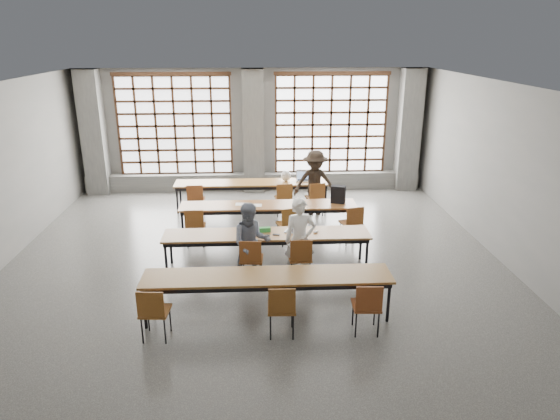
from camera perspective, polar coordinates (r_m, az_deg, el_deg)
The scene contains 39 objects.
floor at distance 9.99m, azimuth -2.85°, elevation -6.56°, with size 11.00×11.00×0.00m, color #494947.
ceiling at distance 9.02m, azimuth -3.22°, elevation 13.85°, with size 11.00×11.00×0.00m, color silver.
wall_back at distance 14.72m, azimuth -3.05°, elevation 9.12°, with size 10.00×10.00×0.00m, color slate.
wall_front at distance 4.35m, azimuth -2.92°, elevation -17.55°, with size 10.00×10.00×0.00m, color slate.
wall_right at distance 10.59m, azimuth 25.19°, elevation 3.22°, with size 11.00×11.00×0.00m, color slate.
column_left at distance 15.14m, azimuth -20.53°, elevation 8.22°, with size 0.60×0.55×3.50m, color #51514F.
column_mid at distance 14.44m, azimuth -3.05°, elevation 8.92°, with size 0.60×0.55×3.50m, color #51514F.
column_right at distance 15.12m, azimuth 14.48°, elevation 8.81°, with size 0.60×0.55×3.50m, color #51514F.
window_left at distance 14.79m, azimuth -11.93°, elevation 9.38°, with size 3.32×0.12×3.00m.
window_right at distance 14.78m, azimuth 5.82°, elevation 9.68°, with size 3.32×0.12×3.00m.
sill_ledge at distance 14.86m, azimuth -2.95°, elevation 3.28°, with size 9.80×0.35×0.50m, color #51514F.
desk_row_a at distance 13.10m, azimuth -3.24°, elevation 2.94°, with size 4.00×0.70×0.73m.
desk_row_b at distance 11.34m, azimuth -1.34°, elevation 0.33°, with size 4.00×0.70×0.73m.
desk_row_c at distance 9.71m, azimuth -1.52°, elevation -3.03°, with size 4.00×0.70×0.73m.
desk_row_d at distance 8.08m, azimuth -1.46°, elevation -7.87°, with size 4.00×0.70×0.73m.
chair_back_left at distance 12.63m, azimuth -9.61°, elevation 1.45°, with size 0.42×0.43×0.88m.
chair_back_mid at distance 12.56m, azimuth 0.45°, elevation 1.63°, with size 0.45×0.46×0.88m.
chair_back_right at distance 12.63m, azimuth 4.11°, elevation 1.68°, with size 0.49×0.49×0.88m.
chair_mid_left at distance 10.87m, azimuth -9.69°, elevation -1.54°, with size 0.43×0.43×0.88m.
chair_mid_centre at distance 10.81m, azimuth 1.00°, elevation -1.36°, with size 0.52×0.52×0.88m.
chair_mid_right at distance 10.99m, azimuth 8.29°, elevation -1.21°, with size 0.51×0.51×0.88m.
chair_front_left at distance 9.18m, azimuth -3.33°, elevation -5.30°, with size 0.45×0.46×0.88m.
chair_front_right at distance 9.21m, azimuth 2.35°, elevation -5.18°, with size 0.43×0.43×0.88m.
chair_near_left at distance 7.75m, azimuth -14.28°, elevation -10.90°, with size 0.45×0.46×0.88m.
chair_near_mid at distance 7.60m, azimuth 0.20°, elevation -10.86°, with size 0.43×0.43×0.88m.
chair_near_right at distance 7.77m, azimuth 9.96°, elevation -10.46°, with size 0.44×0.45×0.88m.
student_male at distance 9.23m, azimuth 2.29°, elevation -3.41°, with size 0.58×0.38×1.58m, color white.
student_female at distance 9.21m, azimuth -3.31°, elevation -3.73°, with size 0.73×0.57×1.51m, color navy.
student_back at distance 12.66m, azimuth 4.01°, elevation 3.12°, with size 1.07×0.62×1.66m, color black.
laptop_front at distance 9.79m, azimuth 1.83°, elevation -2.05°, with size 0.45×0.42×0.26m.
laptop_back at distance 13.23m, azimuth 2.64°, elevation 3.69°, with size 0.39×0.33×0.26m.
mouse at distance 9.72m, azimuth 4.09°, elevation -2.50°, with size 0.10×0.06×0.04m, color white.
green_box at distance 9.74m, azimuth -1.83°, elevation -2.26°, with size 0.25×0.09×0.09m, color green.
phone at distance 9.59m, azimuth -0.43°, elevation -2.84°, with size 0.13×0.06×0.01m, color black.
paper_sheet_a at distance 11.36m, azimuth -4.37°, elevation 0.68°, with size 0.30×0.21×0.00m, color silver.
paper_sheet_b at distance 11.27m, azimuth -2.86°, elevation 0.54°, with size 0.30×0.21×0.00m, color white.
backpack at distance 11.45m, azimuth 6.68°, elevation 1.80°, with size 0.32×0.20×0.40m, color black.
plastic_bag at distance 13.12m, azimuth 0.68°, elevation 3.94°, with size 0.26×0.21×0.29m, color silver.
red_pouch at distance 7.83m, azimuth -14.10°, elevation -10.84°, with size 0.20×0.08×0.06m, color #A31F14.
Camera 1 is at (0.03, -8.98, 4.36)m, focal length 32.00 mm.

